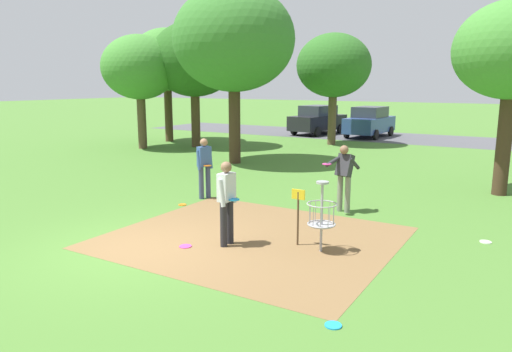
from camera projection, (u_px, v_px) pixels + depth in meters
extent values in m
plane|color=#47752D|center=(134.00, 249.00, 9.33)|extent=(160.00, 160.00, 0.00)
cube|color=brown|center=(252.00, 237.00, 10.04)|extent=(5.75, 5.04, 0.01)
cylinder|color=#9E9EA3|center=(322.00, 218.00, 9.10)|extent=(0.05, 0.05, 1.35)
cylinder|color=#9E9EA3|center=(323.00, 182.00, 8.96)|extent=(0.24, 0.24, 0.04)
torus|color=#9E9EA3|center=(322.00, 204.00, 9.04)|extent=(0.58, 0.58, 0.02)
torus|color=#9E9EA3|center=(321.00, 224.00, 9.12)|extent=(0.55, 0.55, 0.03)
cylinder|color=#9E9EA3|center=(321.00, 225.00, 9.12)|extent=(0.48, 0.48, 0.02)
cylinder|color=gray|center=(333.00, 216.00, 8.96)|extent=(0.01, 0.01, 0.40)
cylinder|color=gray|center=(334.00, 214.00, 9.10)|extent=(0.01, 0.01, 0.40)
cylinder|color=gray|center=(330.00, 212.00, 9.24)|extent=(0.01, 0.01, 0.40)
cylinder|color=gray|center=(323.00, 211.00, 9.31)|extent=(0.01, 0.01, 0.40)
cylinder|color=gray|center=(315.00, 211.00, 9.30)|extent=(0.01, 0.01, 0.40)
cylinder|color=gray|center=(310.00, 212.00, 9.20)|extent=(0.01, 0.01, 0.40)
cylinder|color=gray|center=(309.00, 214.00, 9.06)|extent=(0.01, 0.01, 0.40)
cylinder|color=gray|center=(313.00, 216.00, 8.93)|extent=(0.01, 0.01, 0.40)
cylinder|color=gray|center=(321.00, 217.00, 8.85)|extent=(0.01, 0.01, 0.40)
cylinder|color=gray|center=(328.00, 217.00, 8.87)|extent=(0.01, 0.01, 0.40)
cylinder|color=#4C3823|center=(298.00, 219.00, 9.48)|extent=(0.04, 0.04, 1.10)
cube|color=gold|center=(298.00, 194.00, 9.39)|extent=(0.28, 0.03, 0.20)
cylinder|color=slate|center=(348.00, 195.00, 11.92)|extent=(0.14, 0.14, 0.92)
cylinder|color=slate|center=(340.00, 193.00, 12.06)|extent=(0.14, 0.14, 0.92)
cube|color=#2D2D33|center=(345.00, 165.00, 11.85)|extent=(0.42, 0.44, 0.60)
sphere|color=brown|center=(344.00, 150.00, 11.73)|extent=(0.22, 0.22, 0.22)
cylinder|color=#2D2D33|center=(333.00, 161.00, 11.71)|extent=(0.19, 0.59, 0.21)
cylinder|color=#E53D99|center=(327.00, 164.00, 11.51)|extent=(0.22, 0.22, 0.02)
cylinder|color=#2D2D33|center=(354.00, 163.00, 11.87)|extent=(0.17, 0.49, 0.37)
cylinder|color=#232328|center=(230.00, 222.00, 9.59)|extent=(0.14, 0.14, 0.92)
cylinder|color=#232328|center=(224.00, 224.00, 9.41)|extent=(0.14, 0.14, 0.92)
cube|color=silver|center=(226.00, 187.00, 9.36)|extent=(0.23, 0.37, 0.56)
sphere|color=brown|center=(226.00, 167.00, 9.28)|extent=(0.22, 0.22, 0.22)
cylinder|color=silver|center=(233.00, 190.00, 9.52)|extent=(0.17, 0.09, 0.55)
cylinder|color=silver|center=(222.00, 193.00, 9.21)|extent=(0.17, 0.09, 0.55)
cylinder|color=#1E93DB|center=(234.00, 200.00, 9.31)|extent=(0.22, 0.22, 0.02)
cylinder|color=#384260|center=(208.00, 182.00, 13.48)|extent=(0.14, 0.14, 0.92)
cylinder|color=#384260|center=(201.00, 183.00, 13.36)|extent=(0.14, 0.14, 0.92)
cube|color=#385693|center=(204.00, 157.00, 13.28)|extent=(0.35, 0.42, 0.56)
sphere|color=#9E7051|center=(204.00, 142.00, 13.20)|extent=(0.22, 0.22, 0.22)
cylinder|color=#385693|center=(210.00, 159.00, 13.39)|extent=(0.19, 0.15, 0.55)
cylinder|color=#385693|center=(199.00, 160.00, 13.17)|extent=(0.19, 0.15, 0.55)
cylinder|color=orange|center=(207.00, 165.00, 13.18)|extent=(0.22, 0.22, 0.02)
cylinder|color=#1E93DB|center=(333.00, 325.00, 6.38)|extent=(0.23, 0.23, 0.02)
cylinder|color=#E53D99|center=(185.00, 246.00, 9.48)|extent=(0.25, 0.25, 0.02)
cylinder|color=orange|center=(182.00, 205.00, 12.73)|extent=(0.21, 0.21, 0.02)
cylinder|color=white|center=(486.00, 242.00, 9.74)|extent=(0.23, 0.23, 0.02)
cylinder|color=#422D1E|center=(235.00, 125.00, 19.24)|extent=(0.47, 0.47, 3.12)
ellipsoid|color=#38752D|center=(234.00, 39.00, 18.60)|extent=(4.81, 4.81, 4.09)
cylinder|color=#4C3823|center=(169.00, 114.00, 26.61)|extent=(0.44, 0.44, 3.02)
ellipsoid|color=#428433|center=(167.00, 60.00, 26.04)|extent=(3.97, 3.97, 3.38)
cylinder|color=#422D1E|center=(504.00, 145.00, 13.67)|extent=(0.41, 0.41, 2.92)
cylinder|color=brown|center=(142.00, 122.00, 23.70)|extent=(0.43, 0.43, 2.62)
ellipsoid|color=#428433|center=(139.00, 67.00, 23.19)|extent=(3.68, 3.68, 3.13)
cylinder|color=brown|center=(332.00, 119.00, 25.22)|extent=(0.44, 0.44, 2.69)
ellipsoid|color=#2D6623|center=(334.00, 65.00, 24.68)|extent=(3.88, 3.88, 3.30)
cylinder|color=#4C3823|center=(196.00, 120.00, 24.31)|extent=(0.45, 0.45, 2.77)
ellipsoid|color=#285B1E|center=(194.00, 59.00, 23.73)|extent=(4.37, 4.37, 3.71)
cube|color=#4C4C51|center=(410.00, 138.00, 28.26)|extent=(36.00, 6.00, 0.01)
cube|color=black|center=(318.00, 122.00, 30.56)|extent=(2.55, 4.46, 0.90)
cube|color=#2D333D|center=(318.00, 110.00, 30.41)|extent=(1.96, 2.44, 0.64)
cylinder|color=black|center=(317.00, 127.00, 32.18)|extent=(0.29, 0.62, 0.60)
cylinder|color=black|center=(340.00, 129.00, 31.01)|extent=(0.29, 0.62, 0.60)
cylinder|color=black|center=(294.00, 130.00, 30.28)|extent=(0.29, 0.62, 0.60)
cylinder|color=black|center=(318.00, 132.00, 29.10)|extent=(0.29, 0.62, 0.60)
cube|color=#2D4784|center=(370.00, 125.00, 28.91)|extent=(2.05, 4.30, 0.90)
cube|color=#2D333D|center=(370.00, 112.00, 28.76)|extent=(1.71, 2.28, 0.64)
cylinder|color=black|center=(363.00, 130.00, 30.55)|extent=(0.22, 0.61, 0.60)
cylinder|color=black|center=(391.00, 131.00, 29.55)|extent=(0.22, 0.61, 0.60)
cylinder|color=black|center=(347.00, 133.00, 28.44)|extent=(0.22, 0.61, 0.60)
cylinder|color=black|center=(376.00, 135.00, 27.44)|extent=(0.22, 0.61, 0.60)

